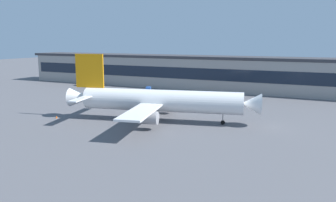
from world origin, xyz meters
TOP-DOWN VIEW (x-y plane):
  - ground_plane at (0.00, 0.00)m, footprint 600.00×600.00m
  - terminal_building at (0.00, 61.63)m, footprint 199.23×16.65m
  - airliner at (6.07, -3.54)m, footprint 53.37×45.47m
  - baggage_tug at (-23.96, 44.71)m, footprint 3.22×4.09m
  - follow_me_car at (8.93, 40.26)m, footprint 4.45×2.12m
  - fuel_truck at (-59.88, 46.08)m, footprint 8.83×5.79m
  - traffic_cone_0 at (-21.76, -13.15)m, footprint 0.55×0.55m

SIDE VIEW (x-z plane):
  - ground_plane at x=0.00m, z-range 0.00..0.00m
  - traffic_cone_0 at x=-21.76m, z-range 0.00..0.69m
  - baggage_tug at x=-23.96m, z-range 0.16..2.01m
  - follow_me_car at x=8.93m, z-range 0.17..2.02m
  - fuel_truck at x=-59.88m, z-range 0.21..3.56m
  - airliner at x=6.07m, z-range -3.37..14.82m
  - terminal_building at x=0.00m, z-range 0.02..15.01m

